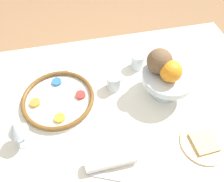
# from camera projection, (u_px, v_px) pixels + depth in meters

# --- Properties ---
(ground_plane) EXTENTS (8.00, 8.00, 0.00)m
(ground_plane) POSITION_uv_depth(u_px,v_px,m) (111.00, 166.00, 1.56)
(ground_plane) COLOR #99704C
(dining_table) EXTENTS (1.49, 0.94, 0.76)m
(dining_table) POSITION_uv_depth(u_px,v_px,m) (111.00, 144.00, 1.25)
(dining_table) COLOR silver
(dining_table) RESTS_ON ground_plane
(seder_plate) EXTENTS (0.32, 0.32, 0.03)m
(seder_plate) POSITION_uv_depth(u_px,v_px,m) (58.00, 99.00, 0.96)
(seder_plate) COLOR white
(seder_plate) RESTS_ON dining_table
(wine_glass) EXTENTS (0.07, 0.07, 0.14)m
(wine_glass) POSITION_uv_depth(u_px,v_px,m) (16.00, 129.00, 0.78)
(wine_glass) COLOR silver
(wine_glass) RESTS_ON dining_table
(fruit_stand) EXTENTS (0.22, 0.22, 0.12)m
(fruit_stand) POSITION_uv_depth(u_px,v_px,m) (168.00, 78.00, 0.93)
(fruit_stand) COLOR silver
(fruit_stand) RESTS_ON dining_table
(orange_fruit) EXTENTS (0.09, 0.09, 0.09)m
(orange_fruit) POSITION_uv_depth(u_px,v_px,m) (171.00, 71.00, 0.86)
(orange_fruit) COLOR orange
(orange_fruit) RESTS_ON fruit_stand
(coconut) EXTENTS (0.11, 0.11, 0.11)m
(coconut) POSITION_uv_depth(u_px,v_px,m) (159.00, 61.00, 0.88)
(coconut) COLOR brown
(coconut) RESTS_ON fruit_stand
(bread_plate) EXTENTS (0.18, 0.18, 0.02)m
(bread_plate) POSITION_uv_depth(u_px,v_px,m) (204.00, 143.00, 0.84)
(bread_plate) COLOR tan
(bread_plate) RESTS_ON dining_table
(napkin_roll) EXTENTS (0.18, 0.05, 0.05)m
(napkin_roll) POSITION_uv_depth(u_px,v_px,m) (111.00, 162.00, 0.78)
(napkin_roll) COLOR white
(napkin_roll) RESTS_ON dining_table
(cup_near) EXTENTS (0.07, 0.07, 0.08)m
(cup_near) POSITION_uv_depth(u_px,v_px,m) (138.00, 61.00, 1.07)
(cup_near) COLOR silver
(cup_near) RESTS_ON dining_table
(cup_mid) EXTENTS (0.07, 0.07, 0.08)m
(cup_mid) POSITION_uv_depth(u_px,v_px,m) (114.00, 82.00, 0.99)
(cup_mid) COLOR silver
(cup_mid) RESTS_ON dining_table
(fork_left) EXTENTS (0.05, 0.16, 0.01)m
(fork_left) POSITION_uv_depth(u_px,v_px,m) (61.00, 60.00, 1.13)
(fork_left) COLOR silver
(fork_left) RESTS_ON dining_table
(fork_right) EXTENTS (0.04, 0.16, 0.01)m
(fork_right) POSITION_uv_depth(u_px,v_px,m) (67.00, 59.00, 1.13)
(fork_right) COLOR silver
(fork_right) RESTS_ON dining_table
(spoon) EXTENTS (0.14, 0.07, 0.01)m
(spoon) POSITION_uv_depth(u_px,v_px,m) (109.00, 176.00, 0.77)
(spoon) COLOR silver
(spoon) RESTS_ON dining_table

